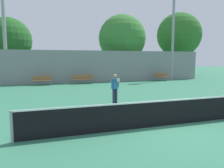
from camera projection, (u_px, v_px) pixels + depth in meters
name	position (u px, v px, depth m)	size (l,w,h in m)	color
ground_plane	(165.00, 126.00, 8.13)	(100.00, 100.00, 0.00)	#337556
tennis_net	(166.00, 113.00, 8.07)	(10.53, 0.09, 0.97)	#99999E
tennis_player	(115.00, 87.00, 12.01)	(0.50, 0.48, 1.63)	#282D47
bench_courtside_near	(83.00, 78.00, 21.48)	(2.16, 0.40, 0.87)	brown
bench_courtside_far	(43.00, 80.00, 20.28)	(1.71, 0.40, 0.87)	brown
bench_adjacent_court	(161.00, 76.00, 24.23)	(1.62, 0.40, 0.87)	brown
light_pole_near_left	(3.00, 13.00, 19.78)	(0.90, 0.60, 12.13)	#939399
light_pole_far_right	(173.00, 33.00, 25.39)	(0.90, 0.60, 9.69)	#939399
back_fence	(84.00, 67.00, 22.45)	(27.65, 0.06, 3.31)	gray
tree_green_tall	(8.00, 41.00, 23.54)	(4.97, 4.97, 6.90)	brown
tree_green_broad	(122.00, 38.00, 27.02)	(5.81, 5.81, 7.87)	brown
tree_dark_dense	(179.00, 35.00, 31.54)	(6.32, 6.32, 9.03)	brown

